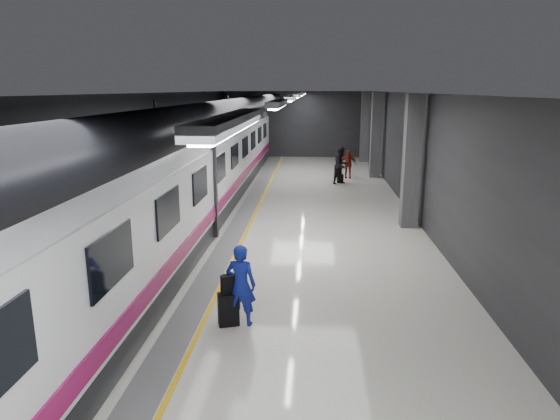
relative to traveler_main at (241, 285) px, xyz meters
name	(u,v)px	position (x,y,z in m)	size (l,w,h in m)	color
ground	(273,241)	(0.16, 5.74, -0.84)	(40.00, 40.00, 0.00)	silver
platform_hall	(266,125)	(-0.12, 6.70, 2.69)	(10.02, 40.02, 4.51)	black
train	(168,175)	(-3.08, 5.74, 1.23)	(3.05, 38.00, 4.05)	black
traveler_main	(241,285)	(0.00, 0.00, 0.00)	(0.61, 0.40, 1.69)	#172BAD
suitcase_main	(228,309)	(-0.25, -0.05, -0.51)	(0.41, 0.26, 0.67)	black
shoulder_bag	(228,284)	(-0.25, -0.02, 0.01)	(0.28, 0.15, 0.38)	black
traveler_far_a	(341,165)	(2.80, 15.60, 0.09)	(0.91, 0.71, 1.87)	black
traveler_far_b	(348,164)	(3.25, 17.33, -0.09)	(0.88, 0.37, 1.50)	maroon
suitcase_far	(340,178)	(2.78, 15.89, -0.62)	(0.30, 0.19, 0.44)	black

